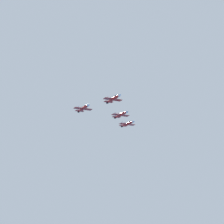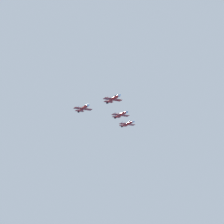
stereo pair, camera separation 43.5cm
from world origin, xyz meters
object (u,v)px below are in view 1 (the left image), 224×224
(jet_lead, at_px, (113,99))
(jet_left_outer, at_px, (128,124))
(jet_right_wingman, at_px, (83,108))
(jet_left_wingman, at_px, (121,115))

(jet_lead, distance_m, jet_left_outer, 40.45)
(jet_lead, height_order, jet_right_wingman, jet_lead)
(jet_lead, bearing_deg, jet_left_wingman, 139.35)
(jet_lead, distance_m, jet_left_wingman, 20.50)
(jet_left_wingman, distance_m, jet_right_wingman, 25.92)
(jet_left_wingman, relative_size, jet_right_wingman, 1.01)
(jet_lead, xyz_separation_m, jet_left_outer, (36.77, 15.74, -6.03))
(jet_left_outer, bearing_deg, jet_left_wingman, -41.15)
(jet_left_wingman, bearing_deg, jet_lead, -40.44)
(jet_right_wingman, distance_m, jet_left_outer, 41.81)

